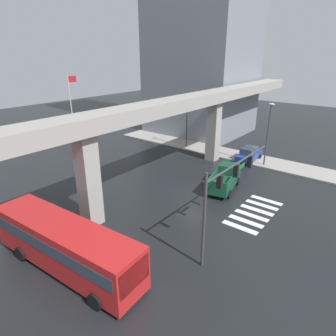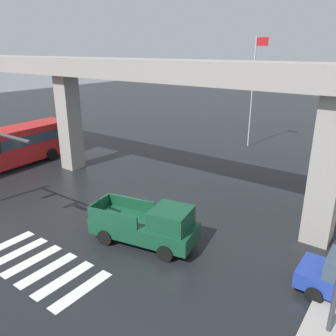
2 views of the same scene
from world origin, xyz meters
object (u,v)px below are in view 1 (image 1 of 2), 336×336
fire_hydrant (242,158)px  street_lamp_near_corner (269,127)px  pickup_truck (225,179)px  sedan_blue (249,154)px  flagpole (72,111)px  city_bus (65,243)px  street_lamp_mid_block (187,115)px  traffic_signal_mast (227,184)px

fire_hydrant → street_lamp_near_corner: bearing=-81.3°
pickup_truck → fire_hydrant: bearing=13.3°
sedan_blue → flagpole: bearing=124.0°
pickup_truck → flagpole: 19.89m
city_bus → sedan_blue: (24.73, -0.88, -0.87)m
city_bus → street_lamp_mid_block: size_ratio=1.51×
pickup_truck → fire_hydrant: size_ratio=6.32×
pickup_truck → city_bus: (-16.00, 2.24, 0.73)m
pickup_truck → fire_hydrant: (7.82, 1.85, -0.56)m
sedan_blue → street_lamp_near_corner: (-0.51, -2.11, 3.70)m
traffic_signal_mast → city_bus: bearing=140.9°
pickup_truck → sedan_blue: (8.73, 1.36, -0.14)m
city_bus → street_lamp_near_corner: 24.57m
sedan_blue → fire_hydrant: (-0.91, 0.49, -0.42)m
city_bus → fire_hydrant: (23.82, -0.39, -1.29)m
sedan_blue → flagpole: size_ratio=0.43×
pickup_truck → traffic_signal_mast: 9.83m
flagpole → sedan_blue: bearing=-56.0°
traffic_signal_mast → street_lamp_near_corner: 16.74m
sedan_blue → fire_hydrant: size_ratio=5.06×
fire_hydrant → traffic_signal_mast: bearing=-159.5°
street_lamp_near_corner → fire_hydrant: bearing=98.7°
traffic_signal_mast → fire_hydrant: size_ratio=10.22×
street_lamp_near_corner → traffic_signal_mast: bearing=-168.4°
traffic_signal_mast → flagpole: flagpole is taller
pickup_truck → traffic_signal_mast: (-8.18, -4.12, 3.57)m
street_lamp_mid_block → fire_hydrant: street_lamp_mid_block is taller
street_lamp_mid_block → flagpole: (-11.43, 8.80, 1.20)m
flagpole → street_lamp_near_corner: bearing=-60.0°
pickup_truck → flagpole: (-3.21, 19.04, 4.77)m
sedan_blue → traffic_signal_mast: bearing=-162.0°
traffic_signal_mast → street_lamp_near_corner: street_lamp_near_corner is taller
traffic_signal_mast → fire_hydrant: (16.00, 5.97, -4.12)m
sedan_blue → flagpole: (-11.94, 17.68, 4.91)m
traffic_signal_mast → sedan_blue: bearing=18.0°
street_lamp_near_corner → street_lamp_mid_block: size_ratio=1.00×
fire_hydrant → pickup_truck: bearing=-166.7°
sedan_blue → traffic_signal_mast: (-16.90, -5.48, 3.70)m
street_lamp_near_corner → fire_hydrant: street_lamp_near_corner is taller
street_lamp_mid_block → sedan_blue: bearing=-86.7°
street_lamp_mid_block → fire_hydrant: 9.36m
pickup_truck → traffic_signal_mast: traffic_signal_mast is taller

